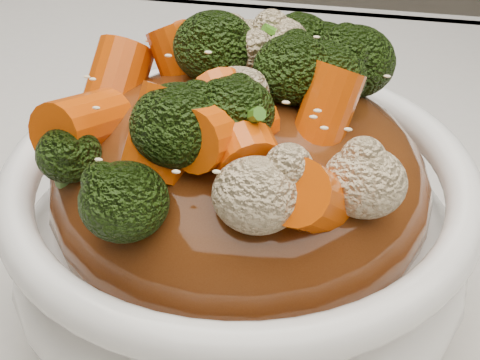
# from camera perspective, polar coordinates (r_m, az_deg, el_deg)

# --- Properties ---
(tablecloth) EXTENTS (1.20, 0.80, 0.04)m
(tablecloth) POSITION_cam_1_polar(r_m,az_deg,el_deg) (0.42, 4.69, -11.10)
(tablecloth) COLOR silver
(tablecloth) RESTS_ON dining_table
(bowl) EXTENTS (0.24, 0.24, 0.09)m
(bowl) POSITION_cam_1_polar(r_m,az_deg,el_deg) (0.37, -0.00, -4.28)
(bowl) COLOR white
(bowl) RESTS_ON tablecloth
(sauce_base) EXTENTS (0.19, 0.19, 0.10)m
(sauce_base) POSITION_cam_1_polar(r_m,az_deg,el_deg) (0.35, 0.00, -0.42)
(sauce_base) COLOR #53260E
(sauce_base) RESTS_ON bowl
(carrots) EXTENTS (0.19, 0.19, 0.05)m
(carrots) POSITION_cam_1_polar(r_m,az_deg,el_deg) (0.32, 0.00, 9.15)
(carrots) COLOR #CE4B06
(carrots) RESTS_ON sauce_base
(broccoli) EXTENTS (0.19, 0.19, 0.05)m
(broccoli) POSITION_cam_1_polar(r_m,az_deg,el_deg) (0.32, 0.00, 8.98)
(broccoli) COLOR black
(broccoli) RESTS_ON sauce_base
(cauliflower) EXTENTS (0.19, 0.19, 0.04)m
(cauliflower) POSITION_cam_1_polar(r_m,az_deg,el_deg) (0.32, 0.00, 8.65)
(cauliflower) COLOR beige
(cauliflower) RESTS_ON sauce_base
(scallions) EXTENTS (0.14, 0.14, 0.02)m
(scallions) POSITION_cam_1_polar(r_m,az_deg,el_deg) (0.32, 0.00, 9.32)
(scallions) COLOR #38711A
(scallions) RESTS_ON sauce_base
(sesame_seeds) EXTENTS (0.17, 0.17, 0.01)m
(sesame_seeds) POSITION_cam_1_polar(r_m,az_deg,el_deg) (0.32, 0.00, 9.32)
(sesame_seeds) COLOR #F7E2AF
(sesame_seeds) RESTS_ON sauce_base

